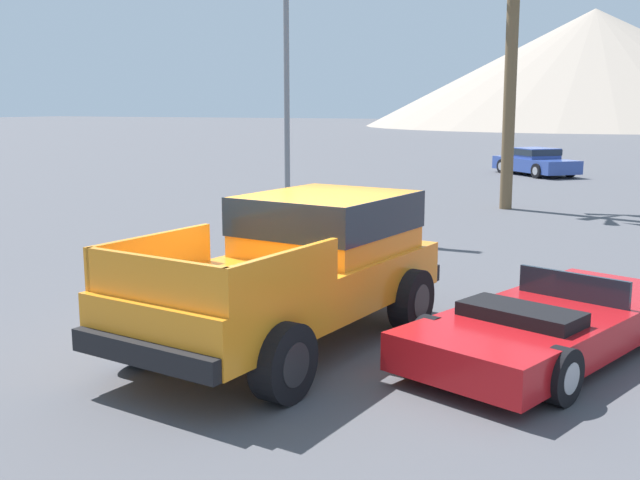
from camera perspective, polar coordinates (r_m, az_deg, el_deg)
ground_plane at (r=10.00m, az=-2.09°, el=-7.62°), size 320.00×320.00×0.00m
orange_pickup_truck at (r=9.77m, az=-1.32°, el=-1.52°), size 2.85×5.34×1.88m
red_convertible_car at (r=9.76m, az=17.23°, el=-6.14°), size 3.13×4.90×0.96m
parked_car_blue at (r=34.89m, az=16.08°, el=5.78°), size 4.26×4.28×1.20m
street_lamp_post at (r=18.86m, az=-2.60°, el=16.67°), size 0.90×0.24×8.78m
palm_tree_tall at (r=23.27m, az=14.51°, el=16.89°), size 2.86×2.86×7.77m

